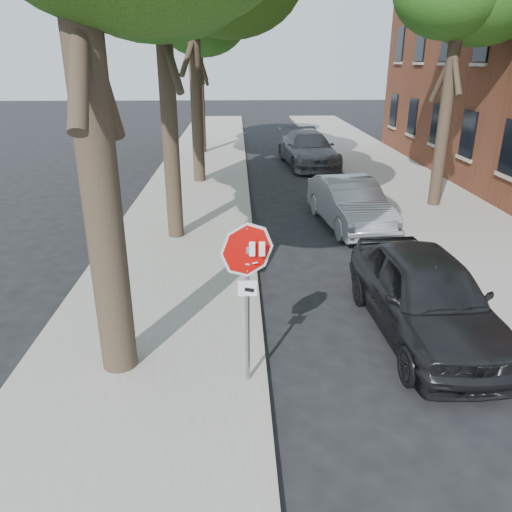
{
  "coord_description": "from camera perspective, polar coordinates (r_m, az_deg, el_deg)",
  "views": [
    {
      "loc": [
        -0.82,
        -6.61,
        4.82
      ],
      "look_at": [
        -0.56,
        0.4,
        2.05
      ],
      "focal_mm": 35.0,
      "sensor_mm": 36.0,
      "label": 1
    }
  ],
  "objects": [
    {
      "name": "car_b",
      "position": [
        15.59,
        10.67,
        5.96
      ],
      "size": [
        2.11,
        4.61,
        1.47
      ],
      "primitive_type": "imported",
      "rotation": [
        0.0,
        0.0,
        0.13
      ],
      "color": "#96989D",
      "rests_on": "ground"
    },
    {
      "name": "stop_sign",
      "position": [
        7.18,
        -1.01,
        -2.02
      ],
      "size": [
        0.76,
        0.34,
        2.61
      ],
      "color": "gray",
      "rests_on": "sidewalk_left"
    },
    {
      "name": "ground",
      "position": [
        8.22,
        4.12,
        -14.42
      ],
      "size": [
        120.0,
        120.0,
        0.0
      ],
      "primitive_type": "plane",
      "color": "black",
      "rests_on": "ground"
    },
    {
      "name": "curb_right",
      "position": [
        19.79,
        11.96,
        7.16
      ],
      "size": [
        0.12,
        55.0,
        0.13
      ],
      "primitive_type": "cube",
      "color": "#9E9384",
      "rests_on": "ground"
    },
    {
      "name": "tree_far",
      "position": [
        27.89,
        -6.75,
        26.32
      ],
      "size": [
        5.29,
        4.91,
        9.33
      ],
      "color": "black",
      "rests_on": "sidewalk_left"
    },
    {
      "name": "curb_left",
      "position": [
        19.21,
        -0.98,
        7.2
      ],
      "size": [
        0.12,
        55.0,
        0.13
      ],
      "primitive_type": "cube",
      "color": "#9E9384",
      "rests_on": "ground"
    },
    {
      "name": "sidewalk_left",
      "position": [
        19.28,
        -7.13,
        7.07
      ],
      "size": [
        4.0,
        55.0,
        0.12
      ],
      "primitive_type": "cube",
      "color": "gray",
      "rests_on": "ground"
    },
    {
      "name": "car_c",
      "position": [
        24.72,
        5.97,
        12.06
      ],
      "size": [
        2.74,
        5.69,
        1.6
      ],
      "primitive_type": "imported",
      "rotation": [
        0.0,
        0.0,
        0.09
      ],
      "color": "#55565B",
      "rests_on": "ground"
    },
    {
      "name": "car_a",
      "position": [
        9.67,
        18.83,
        -4.24
      ],
      "size": [
        2.1,
        4.79,
        1.6
      ],
      "primitive_type": "imported",
      "rotation": [
        0.0,
        0.0,
        0.04
      ],
      "color": "black",
      "rests_on": "ground"
    },
    {
      "name": "sidewalk_right",
      "position": [
        20.38,
        17.61,
        7.02
      ],
      "size": [
        4.0,
        55.0,
        0.12
      ],
      "primitive_type": "cube",
      "color": "gray",
      "rests_on": "ground"
    }
  ]
}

